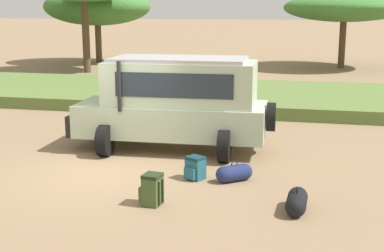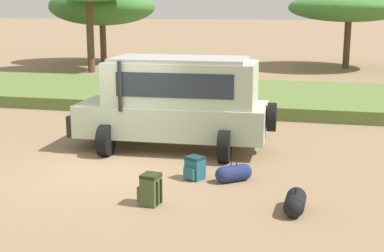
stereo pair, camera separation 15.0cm
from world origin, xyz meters
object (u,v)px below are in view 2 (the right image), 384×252
object	(u,v)px
backpack_cluster_center	(195,168)
duffel_bag_soft_canvas	(295,202)
duffel_bag_low_black_case	(234,173)
safari_vehicle	(177,101)
acacia_tree_far_left	(102,7)
acacia_tree_centre_back	(349,8)
backpack_beside_front_wheel	(150,190)

from	to	relation	value
backpack_cluster_center	duffel_bag_soft_canvas	xyz separation A→B (m)	(2.25, -1.44, -0.06)
duffel_bag_low_black_case	safari_vehicle	bearing A→B (deg)	129.54
backpack_cluster_center	duffel_bag_soft_canvas	size ratio (longest dim) A/B	0.53
acacia_tree_far_left	acacia_tree_centre_back	bearing A→B (deg)	1.26
safari_vehicle	duffel_bag_low_black_case	world-z (taller)	safari_vehicle
backpack_beside_front_wheel	acacia_tree_centre_back	distance (m)	25.98
safari_vehicle	duffel_bag_soft_canvas	size ratio (longest dim) A/B	5.58
backpack_beside_front_wheel	duffel_bag_soft_canvas	distance (m)	2.72
acacia_tree_centre_back	safari_vehicle	bearing A→B (deg)	-103.44
acacia_tree_far_left	acacia_tree_centre_back	size ratio (longest dim) A/B	0.92
safari_vehicle	backpack_cluster_center	world-z (taller)	safari_vehicle
backpack_beside_front_wheel	duffel_bag_low_black_case	xyz separation A→B (m)	(1.32, 1.76, -0.12)
backpack_cluster_center	duffel_bag_low_black_case	distance (m)	0.86
duffel_bag_low_black_case	backpack_beside_front_wheel	bearing A→B (deg)	-126.73
backpack_cluster_center	acacia_tree_far_left	xyz separation A→B (m)	(-11.95, 23.30, 3.49)
acacia_tree_far_left	duffel_bag_soft_canvas	bearing A→B (deg)	-60.15
backpack_beside_front_wheel	acacia_tree_centre_back	xyz separation A→B (m)	(4.49, 25.37, 3.38)
backpack_beside_front_wheel	duffel_bag_low_black_case	world-z (taller)	backpack_beside_front_wheel
duffel_bag_low_black_case	acacia_tree_centre_back	size ratio (longest dim) A/B	0.10
safari_vehicle	backpack_beside_front_wheel	xyz separation A→B (m)	(0.59, -4.07, -1.00)
backpack_beside_front_wheel	backpack_cluster_center	xyz separation A→B (m)	(0.46, 1.71, -0.05)
backpack_cluster_center	duffel_bag_low_black_case	size ratio (longest dim) A/B	0.68
backpack_beside_front_wheel	acacia_tree_far_left	world-z (taller)	acacia_tree_far_left
duffel_bag_soft_canvas	acacia_tree_far_left	world-z (taller)	acacia_tree_far_left
duffel_bag_low_black_case	backpack_cluster_center	bearing A→B (deg)	-176.53
safari_vehicle	acacia_tree_centre_back	world-z (taller)	acacia_tree_centre_back
duffel_bag_soft_canvas	backpack_beside_front_wheel	bearing A→B (deg)	-174.26
backpack_cluster_center	duffel_bag_low_black_case	world-z (taller)	backpack_cluster_center
safari_vehicle	acacia_tree_centre_back	bearing A→B (deg)	76.56
duffel_bag_low_black_case	duffel_bag_soft_canvas	world-z (taller)	duffel_bag_soft_canvas
duffel_bag_soft_canvas	acacia_tree_far_left	size ratio (longest dim) A/B	0.13
backpack_beside_front_wheel	duffel_bag_soft_canvas	xyz separation A→B (m)	(2.70, 0.27, -0.11)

